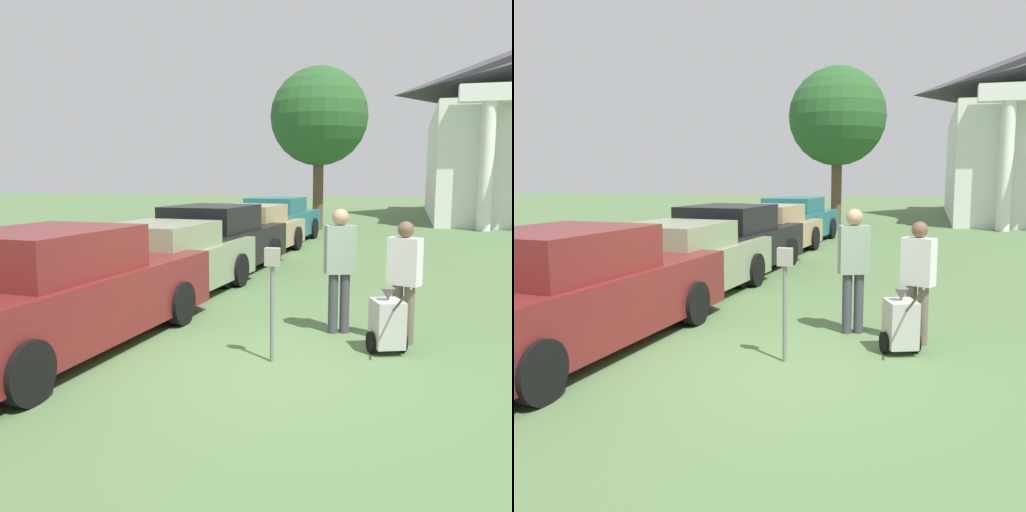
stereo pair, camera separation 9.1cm
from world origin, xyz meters
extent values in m
plane|color=#517042|center=(0.00, 0.00, 0.00)|extent=(120.00, 120.00, 0.00)
cube|color=maroon|center=(-2.68, -0.01, 0.60)|extent=(2.29, 5.43, 0.84)
cube|color=maroon|center=(-2.70, -0.22, 1.31)|extent=(1.81, 2.35, 0.58)
cylinder|color=black|center=(-3.45, 1.70, 0.33)|extent=(0.23, 0.68, 0.67)
cylinder|color=black|center=(-1.64, 1.55, 0.33)|extent=(0.23, 0.68, 0.67)
cylinder|color=black|center=(-1.91, -1.72, 0.33)|extent=(0.23, 0.68, 0.67)
cube|color=gray|center=(-2.68, 3.32, 0.57)|extent=(2.23, 4.93, 0.76)
cube|color=gray|center=(-2.69, 3.13, 1.18)|extent=(1.78, 2.14, 0.46)
cylinder|color=black|center=(-3.45, 4.88, 0.34)|extent=(0.24, 0.70, 0.68)
cylinder|color=black|center=(-1.66, 4.73, 0.34)|extent=(0.24, 0.70, 0.68)
cylinder|color=black|center=(-3.70, 1.92, 0.34)|extent=(0.24, 0.70, 0.68)
cylinder|color=black|center=(-1.90, 1.77, 0.34)|extent=(0.24, 0.70, 0.68)
cube|color=black|center=(-2.68, 6.17, 0.60)|extent=(2.33, 5.29, 0.82)
cube|color=black|center=(-2.70, 5.96, 1.30)|extent=(1.85, 2.29, 0.58)
cylinder|color=black|center=(-3.48, 7.84, 0.34)|extent=(0.24, 0.70, 0.68)
cylinder|color=black|center=(-1.61, 7.68, 0.34)|extent=(0.24, 0.70, 0.68)
cylinder|color=black|center=(-3.74, 4.66, 0.34)|extent=(0.24, 0.70, 0.68)
cylinder|color=black|center=(-1.88, 4.50, 0.34)|extent=(0.24, 0.70, 0.68)
cube|color=tan|center=(-2.68, 9.41, 0.55)|extent=(2.27, 4.98, 0.71)
cube|color=tan|center=(-2.69, 9.22, 1.18)|extent=(1.82, 2.16, 0.54)
cylinder|color=black|center=(-3.47, 10.98, 0.36)|extent=(0.24, 0.74, 0.72)
cylinder|color=black|center=(-1.64, 10.83, 0.36)|extent=(0.24, 0.74, 0.72)
cylinder|color=black|center=(-3.72, 7.99, 0.36)|extent=(0.24, 0.74, 0.72)
cylinder|color=black|center=(-1.89, 7.84, 0.36)|extent=(0.24, 0.74, 0.72)
cube|color=#23666B|center=(-2.68, 12.77, 0.61)|extent=(2.23, 5.08, 0.82)
cube|color=#23666B|center=(-2.69, 12.57, 1.28)|extent=(1.77, 2.20, 0.52)
cylinder|color=black|center=(-3.44, 14.37, 0.37)|extent=(0.24, 0.76, 0.75)
cylinder|color=black|center=(-1.66, 14.22, 0.37)|extent=(0.24, 0.76, 0.75)
cylinder|color=black|center=(-3.70, 11.31, 0.37)|extent=(0.24, 0.76, 0.75)
cylinder|color=black|center=(-1.91, 11.17, 0.37)|extent=(0.24, 0.76, 0.75)
cylinder|color=slate|center=(0.10, 0.22, 0.59)|extent=(0.05, 0.05, 1.18)
cube|color=gray|center=(0.10, 0.22, 1.29)|extent=(0.18, 0.09, 0.22)
cylinder|color=#3F3F47|center=(0.81, 1.76, 0.44)|extent=(0.14, 0.14, 0.87)
cylinder|color=#3F3F47|center=(0.65, 1.70, 0.44)|extent=(0.14, 0.14, 0.87)
cube|color=gray|center=(0.73, 1.73, 1.22)|extent=(0.47, 0.35, 0.69)
sphere|color=tan|center=(0.73, 1.73, 1.68)|extent=(0.24, 0.24, 0.24)
cylinder|color=#665B4C|center=(1.71, 1.40, 0.40)|extent=(0.14, 0.14, 0.80)
cylinder|color=#665B4C|center=(1.55, 1.47, 0.40)|extent=(0.14, 0.14, 0.80)
cube|color=silver|center=(1.63, 1.43, 1.12)|extent=(0.47, 0.37, 0.64)
sphere|color=brown|center=(1.63, 1.43, 1.55)|extent=(0.22, 0.22, 0.22)
cube|color=#B2B2AD|center=(1.44, 0.95, 0.38)|extent=(0.49, 0.54, 0.60)
cone|color=#59595B|center=(1.44, 0.95, 0.76)|extent=(0.18, 0.18, 0.16)
cylinder|color=#4C4C4C|center=(1.61, 0.51, 0.78)|extent=(0.24, 0.56, 0.43)
cylinder|color=black|center=(1.25, 0.88, 0.14)|extent=(0.15, 0.28, 0.28)
cylinder|color=black|center=(1.64, 1.03, 0.14)|extent=(0.15, 0.28, 0.28)
cylinder|color=white|center=(4.70, 19.03, 2.63)|extent=(0.56, 0.56, 5.25)
cylinder|color=brown|center=(-2.09, 17.91, 1.50)|extent=(0.44, 0.44, 3.00)
sphere|color=#285628|center=(-2.09, 17.91, 4.74)|extent=(4.08, 4.08, 4.08)
camera|label=1|loc=(1.65, -6.34, 2.25)|focal=40.00mm
camera|label=2|loc=(1.74, -6.31, 2.25)|focal=40.00mm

